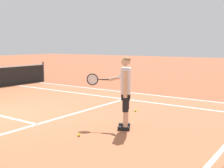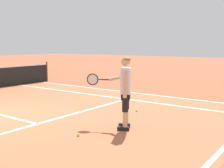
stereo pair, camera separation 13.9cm
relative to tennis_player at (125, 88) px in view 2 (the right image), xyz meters
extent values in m
plane|color=#9E5133|center=(-0.96, 3.66, -0.99)|extent=(80.00, 80.00, 0.00)
cube|color=#B2603D|center=(-0.96, 3.06, -0.99)|extent=(10.98, 11.09, 0.00)
cube|color=white|center=(-0.96, -2.29, -0.99)|extent=(10.98, 0.10, 0.01)
cube|color=white|center=(-0.96, 2.01, -0.99)|extent=(8.23, 0.10, 0.01)
cube|color=white|center=(3.15, 3.06, -0.99)|extent=(0.10, 10.69, 0.01)
cube|color=white|center=(4.53, 3.06, -0.99)|extent=(0.10, 10.69, 0.01)
cylinder|color=#333338|center=(4.98, 8.41, -0.45)|extent=(0.08, 0.08, 1.07)
cube|color=black|center=(-0.14, -0.06, -0.94)|extent=(0.23, 0.30, 0.09)
cube|color=black|center=(0.11, 0.07, -0.94)|extent=(0.23, 0.30, 0.09)
cylinder|color=tan|center=(-0.12, -0.10, -0.72)|extent=(0.11, 0.11, 0.36)
cylinder|color=black|center=(-0.12, -0.10, -0.33)|extent=(0.14, 0.14, 0.41)
cylinder|color=tan|center=(0.13, 0.04, -0.72)|extent=(0.11, 0.11, 0.36)
cylinder|color=black|center=(0.13, 0.04, -0.33)|extent=(0.14, 0.14, 0.41)
cube|color=black|center=(0.01, -0.03, -0.17)|extent=(0.39, 0.34, 0.20)
cube|color=white|center=(0.01, -0.03, 0.17)|extent=(0.44, 0.37, 0.60)
cylinder|color=tan|center=(-0.20, -0.14, 0.12)|extent=(0.09, 0.09, 0.62)
cylinder|color=white|center=(0.20, 0.18, 0.32)|extent=(0.20, 0.27, 0.29)
cylinder|color=tan|center=(0.13, 0.38, 0.18)|extent=(0.21, 0.29, 0.14)
sphere|color=tan|center=(0.00, -0.02, 0.62)|extent=(0.21, 0.21, 0.21)
ellipsoid|color=olive|center=(0.01, -0.04, 0.67)|extent=(0.27, 0.27, 0.12)
cylinder|color=#232326|center=(0.04, 0.58, 0.15)|extent=(0.12, 0.19, 0.03)
cylinder|color=black|center=(-0.03, 0.71, 0.15)|extent=(0.07, 0.10, 0.02)
torus|color=black|center=(-0.12, 0.88, 0.15)|extent=(0.16, 0.27, 0.30)
cylinder|color=silver|center=(-0.12, 0.88, 0.15)|extent=(0.12, 0.22, 0.25)
sphere|color=#CCE02D|center=(1.66, 0.66, -0.96)|extent=(0.07, 0.07, 0.07)
sphere|color=#CCE02D|center=(-1.07, 0.50, -0.96)|extent=(0.07, 0.07, 0.07)
camera|label=1|loc=(-5.65, -3.57, 1.01)|focal=46.08mm
camera|label=2|loc=(-5.56, -3.69, 1.01)|focal=46.08mm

